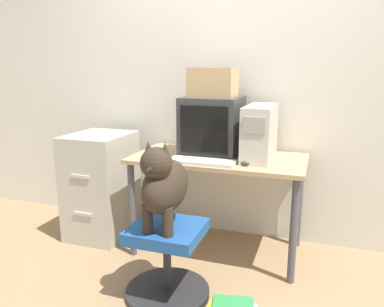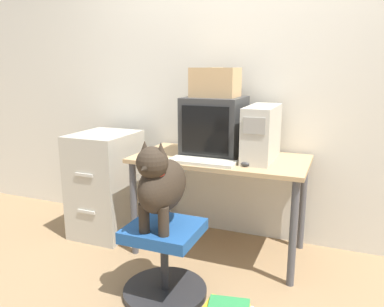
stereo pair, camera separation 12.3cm
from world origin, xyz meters
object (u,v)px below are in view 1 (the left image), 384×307
cardboard_box (213,82)px  book_stack_floor (233,307)px  dog (164,183)px  pc_tower (260,132)px  office_chair (167,261)px  crt_monitor (212,126)px  filing_cabinet (101,185)px  keyboard (202,161)px

cardboard_box → book_stack_floor: 1.53m
dog → book_stack_floor: 0.83m
pc_tower → office_chair: (-0.42, -0.72, -0.71)m
book_stack_floor → crt_monitor: bearing=114.8°
crt_monitor → book_stack_floor: 1.27m
crt_monitor → filing_cabinet: size_ratio=0.50×
keyboard → office_chair: 0.70m
book_stack_floor → keyboard: bearing=125.8°
keyboard → office_chair: bearing=-99.7°
crt_monitor → dog: (-0.06, -0.78, -0.23)m
crt_monitor → office_chair: bearing=-94.7°
crt_monitor → cardboard_box: size_ratio=1.33×
pc_tower → keyboard: pc_tower is taller
filing_cabinet → keyboard: bearing=-11.9°
pc_tower → keyboard: 0.47m
crt_monitor → pc_tower: size_ratio=0.87×
filing_cabinet → cardboard_box: bearing=6.4°
pc_tower → book_stack_floor: pc_tower is taller
office_chair → cardboard_box: size_ratio=1.60×
cardboard_box → book_stack_floor: cardboard_box is taller
filing_cabinet → cardboard_box: cardboard_box is taller
pc_tower → filing_cabinet: bearing=-177.0°
dog → book_stack_floor: size_ratio=1.93×
filing_cabinet → dog: bearing=-38.1°
filing_cabinet → book_stack_floor: (1.30, -0.68, -0.40)m
pc_tower → keyboard: size_ratio=1.08×
cardboard_box → book_stack_floor: size_ratio=1.18×
cardboard_box → book_stack_floor: bearing=-65.3°
crt_monitor → keyboard: bearing=-87.2°
office_chair → book_stack_floor: bearing=-4.2°
crt_monitor → keyboard: size_ratio=0.94×
dog → pc_tower: bearing=60.5°
dog → book_stack_floor: dog is taller
keyboard → cardboard_box: size_ratio=1.41×
filing_cabinet → crt_monitor: bearing=6.1°
keyboard → office_chair: keyboard is taller
dog → filing_cabinet: size_ratio=0.62×
office_chair → dog: dog is taller
cardboard_box → keyboard: bearing=-87.3°
crt_monitor → filing_cabinet: 1.08m
keyboard → dog: (-0.08, -0.48, -0.02)m
cardboard_box → pc_tower: bearing=-5.8°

